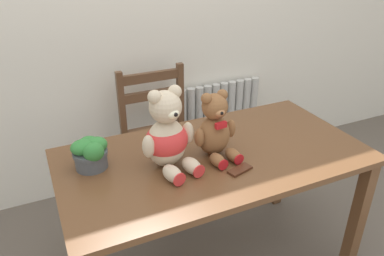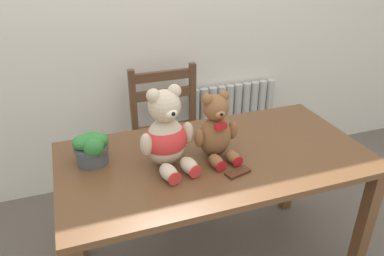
{
  "view_description": "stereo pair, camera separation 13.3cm",
  "coord_description": "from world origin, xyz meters",
  "px_view_note": "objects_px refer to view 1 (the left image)",
  "views": [
    {
      "loc": [
        -0.71,
        -0.93,
        1.63
      ],
      "look_at": [
        -0.11,
        0.38,
        0.88
      ],
      "focal_mm": 35.0,
      "sensor_mm": 36.0,
      "label": 1
    },
    {
      "loc": [
        -0.59,
        -0.98,
        1.63
      ],
      "look_at": [
        -0.11,
        0.38,
        0.88
      ],
      "focal_mm": 35.0,
      "sensor_mm": 36.0,
      "label": 2
    }
  ],
  "objects_px": {
    "teddy_bear_right": "(215,129)",
    "potted_plant": "(91,152)",
    "teddy_bear_left": "(167,136)",
    "chocolate_bar": "(240,170)",
    "wooden_chair_behind": "(161,137)"
  },
  "relations": [
    {
      "from": "chocolate_bar",
      "to": "teddy_bear_right",
      "type": "bearing_deg",
      "value": 101.77
    },
    {
      "from": "teddy_bear_left",
      "to": "potted_plant",
      "type": "height_order",
      "value": "teddy_bear_left"
    },
    {
      "from": "teddy_bear_right",
      "to": "wooden_chair_behind",
      "type": "bearing_deg",
      "value": -95.44
    },
    {
      "from": "teddy_bear_left",
      "to": "teddy_bear_right",
      "type": "relative_size",
      "value": 1.18
    },
    {
      "from": "teddy_bear_right",
      "to": "potted_plant",
      "type": "distance_m",
      "value": 0.55
    },
    {
      "from": "teddy_bear_right",
      "to": "potted_plant",
      "type": "bearing_deg",
      "value": -19.34
    },
    {
      "from": "wooden_chair_behind",
      "to": "teddy_bear_left",
      "type": "xyz_separation_m",
      "value": [
        -0.22,
        -0.71,
        0.4
      ]
    },
    {
      "from": "teddy_bear_right",
      "to": "potted_plant",
      "type": "xyz_separation_m",
      "value": [
        -0.53,
        0.12,
        -0.06
      ]
    },
    {
      "from": "teddy_bear_left",
      "to": "teddy_bear_right",
      "type": "xyz_separation_m",
      "value": [
        0.23,
        -0.0,
        -0.01
      ]
    },
    {
      "from": "teddy_bear_left",
      "to": "teddy_bear_right",
      "type": "height_order",
      "value": "teddy_bear_left"
    },
    {
      "from": "teddy_bear_left",
      "to": "chocolate_bar",
      "type": "xyz_separation_m",
      "value": [
        0.26,
        -0.17,
        -0.14
      ]
    },
    {
      "from": "teddy_bear_right",
      "to": "chocolate_bar",
      "type": "relative_size",
      "value": 2.79
    },
    {
      "from": "teddy_bear_left",
      "to": "wooden_chair_behind",
      "type": "bearing_deg",
      "value": -118.77
    },
    {
      "from": "wooden_chair_behind",
      "to": "potted_plant",
      "type": "distance_m",
      "value": 0.85
    },
    {
      "from": "wooden_chair_behind",
      "to": "chocolate_bar",
      "type": "height_order",
      "value": "wooden_chair_behind"
    }
  ]
}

